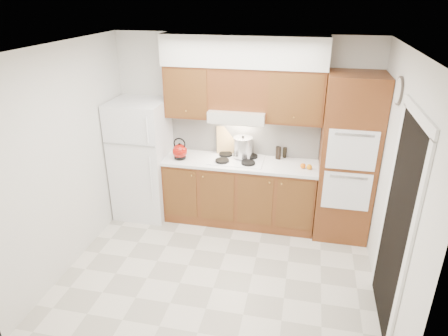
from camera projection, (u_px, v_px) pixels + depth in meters
name	position (u px, v px, depth m)	size (l,w,h in m)	color
floor	(220.00, 270.00, 4.84)	(3.60, 3.60, 0.00)	beige
ceiling	(218.00, 48.00, 3.78)	(3.60, 3.60, 0.00)	white
wall_back	(242.00, 129.00, 5.65)	(3.60, 0.02, 2.60)	silver
wall_left	(69.00, 159.00, 4.65)	(0.02, 3.00, 2.60)	silver
wall_right	(396.00, 188.00, 3.96)	(0.02, 3.00, 2.60)	silver
fridge	(142.00, 159.00, 5.77)	(0.75, 0.72, 1.72)	white
base_cabinets	(240.00, 192.00, 5.72)	(2.11, 0.60, 0.90)	brown
countertop	(240.00, 162.00, 5.52)	(2.13, 0.62, 0.04)	white
backsplash	(244.00, 135.00, 5.66)	(2.11, 0.03, 0.56)	white
oven_cabinet	(348.00, 159.00, 5.16)	(0.70, 0.65, 2.20)	brown
upper_cab_left	(189.00, 91.00, 5.41)	(0.63, 0.33, 0.70)	brown
upper_cab_right	(296.00, 96.00, 5.14)	(0.73, 0.33, 0.70)	brown
range_hood	(238.00, 115.00, 5.34)	(0.75, 0.45, 0.15)	silver
upper_cab_over_hood	(239.00, 88.00, 5.25)	(0.75, 0.33, 0.55)	brown
soffit	(244.00, 51.00, 5.04)	(2.13, 0.36, 0.40)	silver
cooktop	(237.00, 160.00, 5.54)	(0.74, 0.50, 0.01)	white
doorway	(396.00, 228.00, 3.75)	(0.02, 0.90, 2.10)	black
wall_clock	(399.00, 91.00, 4.11)	(0.30, 0.30, 0.02)	#3F3833
kettle	(180.00, 151.00, 5.54)	(0.21, 0.21, 0.21)	#97120B
cutting_board	(227.00, 140.00, 5.71)	(0.30, 0.02, 0.39)	tan
stock_pot	(243.00, 147.00, 5.53)	(0.26, 0.26, 0.27)	silver
condiment_a	(279.00, 153.00, 5.54)	(0.05, 0.05, 0.18)	black
condiment_b	(278.00, 153.00, 5.56)	(0.06, 0.06, 0.18)	black
condiment_c	(285.00, 153.00, 5.60)	(0.05, 0.05, 0.15)	black
orange_near	(309.00, 167.00, 5.24)	(0.07, 0.07, 0.07)	orange
orange_far	(303.00, 166.00, 5.27)	(0.07, 0.07, 0.07)	orange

